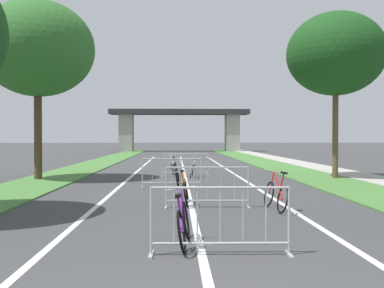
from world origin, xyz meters
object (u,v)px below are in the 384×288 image
bicycle_orange_1 (186,191)px  bicycle_red_3 (276,195)px  crowd_barrier_nearest (220,221)px  crowd_barrier_second (207,187)px  bicycle_purple_4 (183,223)px  crowd_barrier_fourth (186,165)px  bicycle_silver_5 (174,168)px  crowd_barrier_third (172,173)px  bicycle_black_0 (177,177)px  tree_right_maple_mid (336,54)px  bicycle_white_2 (193,170)px  tree_left_pine_near (38,49)px

bicycle_orange_1 → bicycle_red_3: bicycle_red_3 is taller
crowd_barrier_nearest → crowd_barrier_second: bearing=88.5°
bicycle_red_3 → bicycle_purple_4: (-2.34, -3.59, -0.00)m
crowd_barrier_fourth → bicycle_silver_5: size_ratio=1.32×
crowd_barrier_third → bicycle_black_0: size_ratio=1.27×
crowd_barrier_second → bicycle_red_3: bearing=-15.3°
crowd_barrier_nearest → bicycle_silver_5: crowd_barrier_nearest is taller
tree_right_maple_mid → bicycle_white_2: bearing=171.2°
tree_left_pine_near → bicycle_black_0: (5.86, -2.57, -5.16)m
bicycle_white_2 → tree_right_maple_mid: bearing=-3.4°
crowd_barrier_third → crowd_barrier_fourth: same height
bicycle_purple_4 → bicycle_silver_5: 13.65m
bicycle_orange_1 → tree_right_maple_mid: bearing=49.5°
bicycle_silver_5 → bicycle_purple_4: bearing=-97.5°
bicycle_black_0 → bicycle_white_2: (0.70, 3.61, -0.01)m
tree_left_pine_near → bicycle_white_2: tree_left_pine_near is taller
crowd_barrier_third → bicycle_white_2: 4.17m
crowd_barrier_third → bicycle_white_2: size_ratio=1.33×
tree_right_maple_mid → bicycle_white_2: size_ratio=4.40×
crowd_barrier_third → bicycle_white_2: crowd_barrier_third is taller
tree_right_maple_mid → bicycle_black_0: tree_right_maple_mid is taller
bicycle_orange_1 → bicycle_red_3: size_ratio=0.98×
crowd_barrier_second → bicycle_silver_5: size_ratio=1.32×
crowd_barrier_second → crowd_barrier_fourth: 9.25m
crowd_barrier_third → tree_right_maple_mid: bearing=23.9°
bicycle_silver_5 → tree_right_maple_mid: bearing=-23.5°
crowd_barrier_second → bicycle_orange_1: 0.82m
crowd_barrier_nearest → crowd_barrier_second: same height
tree_right_maple_mid → crowd_barrier_nearest: bearing=-116.7°
crowd_barrier_second → bicycle_black_0: 5.14m
bicycle_red_3 → bicycle_purple_4: 4.28m
crowd_barrier_third → bicycle_purple_4: crowd_barrier_third is taller
crowd_barrier_nearest → bicycle_white_2: 13.31m
tree_right_maple_mid → crowd_barrier_fourth: 8.23m
tree_right_maple_mid → bicycle_black_0: (-6.84, -2.66, -5.04)m
crowd_barrier_fourth → crowd_barrier_second: bearing=-87.7°
bicycle_silver_5 → crowd_barrier_fourth: bearing=-41.5°
bicycle_red_3 → tree_right_maple_mid: bearing=56.1°
crowd_barrier_second → bicycle_white_2: crowd_barrier_second is taller
bicycle_purple_4 → crowd_barrier_second: bearing=85.5°
bicycle_purple_4 → crowd_barrier_fourth: bearing=93.7°
crowd_barrier_second → bicycle_silver_5: (-0.93, 9.61, -0.15)m
bicycle_black_0 → crowd_barrier_second: bearing=-79.4°
crowd_barrier_fourth → bicycle_orange_1: size_ratio=1.28×
crowd_barrier_fourth → bicycle_silver_5: 0.68m
bicycle_black_0 → bicycle_white_2: size_ratio=1.04×
bicycle_red_3 → crowd_barrier_fourth: bearing=96.3°
crowd_barrier_fourth → bicycle_red_3: crowd_barrier_fourth is taller
bicycle_black_0 → bicycle_red_3: bearing=-64.2°
crowd_barrier_fourth → bicycle_red_3: bearing=-78.2°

